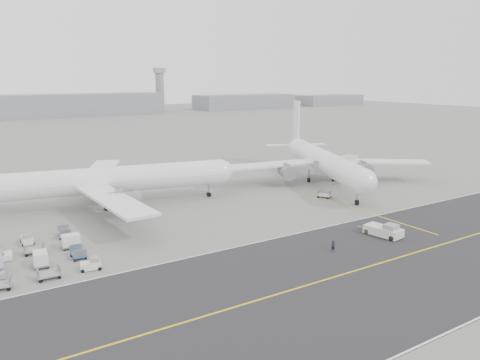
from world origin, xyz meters
TOP-DOWN VIEW (x-y plane):
  - ground at (0.00, 0.00)m, footprint 700.00×700.00m
  - taxiway at (5.02, -17.98)m, footprint 220.00×59.00m
  - horizon_buildings at (30.00, 260.00)m, footprint 520.00×28.00m
  - control_tower at (100.00, 265.00)m, footprint 7.00×7.00m
  - airliner_a at (-10.15, 30.59)m, footprint 52.44×51.40m
  - airliner_b at (40.43, 24.45)m, footprint 49.35×50.44m
  - pushback_tug at (22.23, -10.57)m, footprint 3.73×7.81m
  - jet_bridge at (43.70, 22.58)m, footprint 16.11×6.91m
  - gse_cluster at (-26.49, 8.38)m, footprint 20.89×24.75m
  - stray_dolly at (30.69, 12.73)m, footprint 2.81×3.22m
  - ground_crew_a at (10.58, -11.27)m, footprint 0.71×0.57m

SIDE VIEW (x-z plane):
  - ground at x=0.00m, z-range 0.00..0.00m
  - horizon_buildings at x=30.00m, z-range -14.00..14.00m
  - gse_cluster at x=-26.49m, z-range -1.08..1.08m
  - stray_dolly at x=30.69m, z-range -0.85..0.85m
  - taxiway at x=5.02m, z-range -0.01..0.03m
  - ground_crew_a at x=10.58m, z-range 0.00..1.71m
  - pushback_tug at x=22.23m, z-range -0.20..2.00m
  - jet_bridge at x=43.70m, z-range 1.19..7.22m
  - airliner_a at x=-10.15m, z-range -3.87..14.40m
  - airliner_b at x=40.43m, z-range -3.89..14.47m
  - control_tower at x=100.00m, z-range 0.63..31.88m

